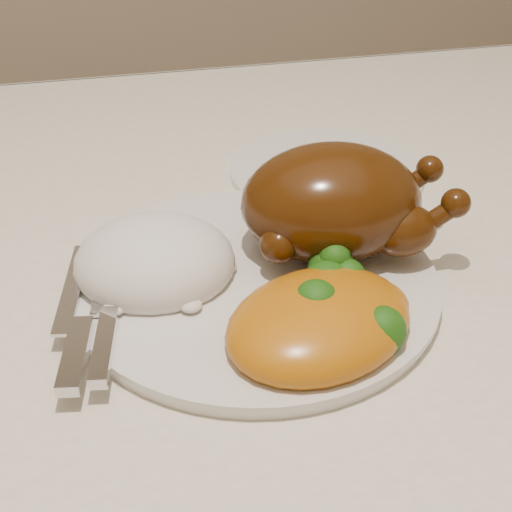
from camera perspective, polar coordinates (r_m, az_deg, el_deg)
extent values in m
cube|color=brown|center=(0.63, -6.39, -3.22)|extent=(1.60, 0.90, 0.04)
cube|color=white|center=(0.61, -6.52, -1.42)|extent=(1.72, 1.02, 0.01)
cube|color=white|center=(1.10, -10.04, 9.62)|extent=(1.72, 0.01, 0.18)
cylinder|color=silver|center=(0.58, 0.00, -2.16)|extent=(0.34, 0.34, 0.01)
cylinder|color=silver|center=(0.76, 5.65, 6.71)|extent=(0.22, 0.22, 0.01)
ellipsoid|color=#411F06|center=(0.59, 6.03, 4.31)|extent=(0.16, 0.13, 0.10)
ellipsoid|color=#411F06|center=(0.57, 5.29, 5.85)|extent=(0.08, 0.06, 0.04)
ellipsoid|color=#411F06|center=(0.59, 11.63, 2.03)|extent=(0.06, 0.04, 0.04)
sphere|color=#411F06|center=(0.59, 15.70, 4.10)|extent=(0.02, 0.02, 0.02)
ellipsoid|color=#411F06|center=(0.64, 9.96, 4.87)|extent=(0.06, 0.04, 0.04)
sphere|color=#411F06|center=(0.64, 13.73, 6.77)|extent=(0.02, 0.02, 0.02)
sphere|color=#411F06|center=(0.56, 1.83, 0.91)|extent=(0.03, 0.03, 0.03)
sphere|color=#411F06|center=(0.62, 0.77, 4.34)|extent=(0.03, 0.03, 0.03)
ellipsoid|color=white|center=(0.58, -8.08, -0.50)|extent=(0.15, 0.14, 0.07)
ellipsoid|color=#C3720C|center=(0.51, 5.07, -5.38)|extent=(0.18, 0.16, 0.05)
ellipsoid|color=#C3720C|center=(0.53, 8.68, -3.97)|extent=(0.07, 0.06, 0.03)
ellipsoid|color=#16410A|center=(0.56, 7.33, -1.79)|extent=(0.03, 0.03, 0.03)
ellipsoid|color=#16410A|center=(0.55, 5.71, -2.01)|extent=(0.04, 0.04, 0.03)
ellipsoid|color=#16410A|center=(0.56, 6.30, -0.10)|extent=(0.02, 0.02, 0.03)
ellipsoid|color=#16410A|center=(0.56, 6.04, -0.98)|extent=(0.04, 0.04, 0.04)
ellipsoid|color=#16410A|center=(0.51, 10.05, -5.90)|extent=(0.03, 0.03, 0.04)
ellipsoid|color=#16410A|center=(0.51, 4.84, -3.45)|extent=(0.03, 0.03, 0.03)
cube|color=silver|center=(0.58, -14.45, -2.44)|extent=(0.03, 0.12, 0.00)
cube|color=silver|center=(0.51, -14.24, -7.65)|extent=(0.03, 0.08, 0.01)
cube|color=silver|center=(0.51, -12.05, -7.02)|extent=(0.03, 0.08, 0.01)
cube|color=silver|center=(0.58, -12.51, -2.11)|extent=(0.03, 0.09, 0.00)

